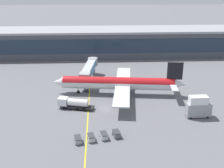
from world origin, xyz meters
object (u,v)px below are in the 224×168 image
main_airliner (119,83)px  baggage_cart_3 (117,134)px  fuel_tanker (73,103)px  catering_lift (198,107)px  baggage_cart_1 (91,138)px  baggage_cart_2 (104,136)px  baggage_cart_0 (78,140)px

main_airliner → baggage_cart_3: size_ratio=15.34×
fuel_tanker → catering_lift: bearing=-11.4°
baggage_cart_1 → baggage_cart_3: size_ratio=1.00×
main_airliner → fuel_tanker: (-14.43, -10.30, -2.25)m
catering_lift → baggage_cart_2: (-26.68, -10.06, -2.28)m
baggage_cart_1 → baggage_cart_2: 3.20m
baggage_cart_0 → catering_lift: bearing=19.3°
catering_lift → fuel_tanker: bearing=168.6°
baggage_cart_2 → baggage_cart_3: bearing=13.1°
fuel_tanker → baggage_cart_1: bearing=-72.7°
baggage_cart_1 → baggage_cart_3: same height
fuel_tanker → baggage_cart_2: bearing=-63.2°
baggage_cart_3 → baggage_cart_0: bearing=-166.9°
baggage_cart_0 → baggage_cart_1: 3.20m
catering_lift → baggage_cart_3: size_ratio=2.34×
fuel_tanker → baggage_cart_1: fuel_tanker is taller
main_airliner → baggage_cart_1: bearing=-107.4°
baggage_cart_0 → baggage_cart_3: same height
catering_lift → baggage_cart_1: 31.77m
baggage_cart_0 → main_airliner: bearing=67.5°
baggage_cart_1 → catering_lift: bearing=19.9°
catering_lift → main_airliner: bearing=140.2°
baggage_cart_0 → baggage_cart_3: 9.60m
baggage_cart_1 → baggage_cart_3: (6.23, 1.45, 0.00)m
fuel_tanker → baggage_cart_2: 19.30m
catering_lift → baggage_cart_0: bearing=-160.7°
catering_lift → baggage_cart_2: 28.60m
main_airliner → baggage_cart_3: bearing=-95.6°
catering_lift → baggage_cart_1: size_ratio=2.34×
fuel_tanker → baggage_cart_3: bearing=-54.4°
catering_lift → baggage_cart_2: catering_lift is taller
catering_lift → baggage_cart_2: bearing=-159.3°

